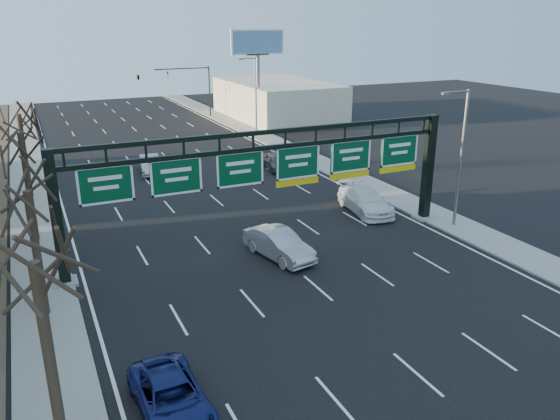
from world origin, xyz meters
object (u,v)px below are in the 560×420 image
car_silver_sedan (279,244)px  car_blue_suv (171,398)px  sign_gantry (272,173)px  car_white_wagon (365,201)px

car_silver_sedan → car_blue_suv: bearing=-142.9°
sign_gantry → car_silver_sedan: size_ratio=4.93×
car_blue_suv → car_white_wagon: 23.53m
car_blue_suv → car_white_wagon: size_ratio=0.85×
sign_gantry → car_white_wagon: sign_gantry is taller
car_blue_suv → car_white_wagon: car_white_wagon is taller
car_blue_suv → car_silver_sedan: car_silver_sedan is taller
sign_gantry → car_silver_sedan: 4.17m
car_white_wagon → car_blue_suv: bearing=-133.3°
sign_gantry → car_blue_suv: sign_gantry is taller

